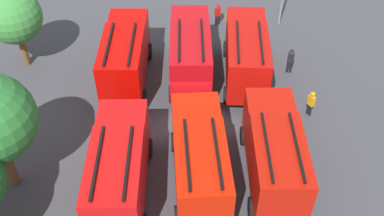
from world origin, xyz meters
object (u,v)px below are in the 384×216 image
object	(u,v)px
fire_truck_0	(274,152)
tree_3	(13,16)
fire_truck_1	(246,53)
firefighter_3	(290,60)
firefighter_1	(229,20)
firefighter_2	(311,103)
fire_truck_3	(190,51)
firefighter_0	(218,14)
fire_truck_5	(125,55)
fire_truck_4	(119,167)
fire_truck_2	(200,158)

from	to	relation	value
fire_truck_0	tree_3	world-z (taller)	tree_3
fire_truck_0	fire_truck_1	distance (m)	8.37
fire_truck_1	firefighter_3	size ratio (longest dim) A/B	4.14
firefighter_1	firefighter_2	distance (m)	10.09
fire_truck_3	firefighter_2	size ratio (longest dim) A/B	4.34
firefighter_0	fire_truck_5	bearing A→B (deg)	-54.53
fire_truck_3	firefighter_0	bearing A→B (deg)	-18.48
fire_truck_4	firefighter_2	world-z (taller)	fire_truck_4
fire_truck_5	firefighter_2	xyz separation A→B (m)	(-3.90, -11.14, -1.21)
firefighter_1	firefighter_2	bearing A→B (deg)	78.19
firefighter_0	firefighter_1	bearing A→B (deg)	29.37
fire_truck_2	fire_truck_4	world-z (taller)	same
fire_truck_2	firefighter_3	distance (m)	11.42
firefighter_0	firefighter_2	bearing A→B (deg)	14.93
fire_truck_3	firefighter_2	xyz separation A→B (m)	(-4.03, -6.99, -1.21)
firefighter_3	fire_truck_2	bearing A→B (deg)	-19.99
fire_truck_1	firefighter_3	bearing A→B (deg)	-72.81
fire_truck_5	firefighter_0	size ratio (longest dim) A/B	4.32
firefighter_0	fire_truck_1	bearing A→B (deg)	0.27
fire_truck_1	fire_truck_5	distance (m)	7.71
firefighter_1	tree_3	world-z (taller)	tree_3
fire_truck_1	fire_truck_3	bearing A→B (deg)	89.51
firefighter_1	fire_truck_2	bearing A→B (deg)	43.11
fire_truck_4	firefighter_3	bearing A→B (deg)	-45.78
fire_truck_3	fire_truck_4	world-z (taller)	same
fire_truck_3	fire_truck_5	distance (m)	4.16
fire_truck_2	fire_truck_3	xyz separation A→B (m)	(8.96, -0.14, 0.00)
fire_truck_4	firefighter_2	size ratio (longest dim) A/B	4.35
fire_truck_3	firefighter_0	xyz separation A→B (m)	(6.31, -2.49, -1.20)
fire_truck_4	firefighter_3	distance (m)	14.33
fire_truck_3	fire_truck_4	size ratio (longest dim) A/B	1.00
fire_truck_1	fire_truck_3	xyz separation A→B (m)	(0.45, 3.54, 0.00)
fire_truck_4	fire_truck_5	size ratio (longest dim) A/B	1.00
fire_truck_1	fire_truck_2	xyz separation A→B (m)	(-8.51, 3.68, 0.00)
fire_truck_3	tree_3	bearing A→B (deg)	81.55
fire_truck_2	firefighter_1	world-z (taller)	fire_truck_2
fire_truck_5	fire_truck_4	bearing A→B (deg)	-175.40
fire_truck_5	firefighter_3	size ratio (longest dim) A/B	4.10
fire_truck_0	fire_truck_3	distance (m)	9.54
fire_truck_0	fire_truck_2	size ratio (longest dim) A/B	1.02
fire_truck_1	fire_truck_5	size ratio (longest dim) A/B	1.01
fire_truck_3	fire_truck_2	bearing A→B (deg)	-177.80
fire_truck_2	fire_truck_5	xyz separation A→B (m)	(8.83, 4.02, 0.00)
fire_truck_0	firefighter_0	world-z (taller)	fire_truck_0
firefighter_3	firefighter_1	bearing A→B (deg)	-129.66
firefighter_0	firefighter_1	world-z (taller)	firefighter_1
firefighter_3	fire_truck_4	bearing A→B (deg)	-32.20
firefighter_0	fire_truck_2	bearing A→B (deg)	-18.35
fire_truck_0	firefighter_2	distance (m)	5.96
fire_truck_0	tree_3	distance (m)	18.60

